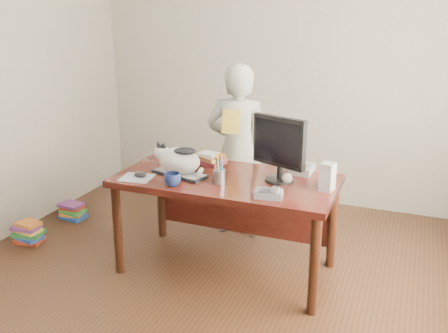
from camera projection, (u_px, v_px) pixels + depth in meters
room at (190, 113)px, 2.93m from camera, size 4.50×4.50×4.50m
desk at (230, 193)px, 3.76m from camera, size 1.60×0.80×0.75m
keyboard at (180, 174)px, 3.69m from camera, size 0.45×0.26×0.03m
cat at (178, 159)px, 3.66m from camera, size 0.42×0.27×0.24m
monitor at (279, 146)px, 3.48m from camera, size 0.41×0.26×0.47m
pen_cup at (220, 175)px, 3.51m from camera, size 0.11×0.11×0.22m
mousepad at (137, 178)px, 3.63m from camera, size 0.25×0.23×0.01m
mouse at (140, 175)px, 3.64m from camera, size 0.11×0.08×0.04m
coffee_mug at (172, 180)px, 3.46m from camera, size 0.17×0.17×0.09m
phone at (269, 193)px, 3.27m from camera, size 0.19×0.17×0.08m
speaker at (327, 177)px, 3.37m from camera, size 0.10×0.11×0.19m
baseball at (287, 178)px, 3.52m from camera, size 0.08×0.08×0.08m
book_stack at (210, 159)px, 3.95m from camera, size 0.27×0.23×0.09m
calculator at (302, 169)px, 3.74m from camera, size 0.16×0.21×0.06m
person at (238, 151)px, 4.28m from camera, size 0.59×0.42×1.51m
held_book at (231, 122)px, 4.04m from camera, size 0.15×0.10×0.20m
book_pile_a at (29, 232)px, 4.29m from camera, size 0.27×0.22×0.18m
book_pile_b at (72, 211)px, 4.77m from camera, size 0.26×0.20×0.15m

